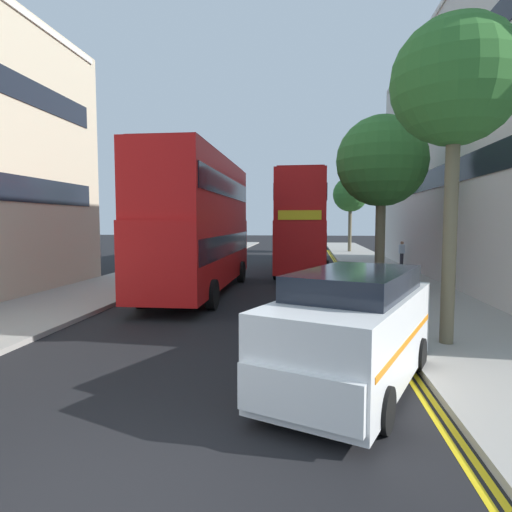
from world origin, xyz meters
TOP-DOWN VIEW (x-y plane):
  - sidewalk_right at (6.50, 16.00)m, footprint 4.00×80.00m
  - sidewalk_left at (-6.50, 16.00)m, footprint 4.00×80.00m
  - kerb_line_outer at (4.40, 14.00)m, footprint 0.10×56.00m
  - kerb_line_inner at (4.24, 14.00)m, footprint 0.10×56.00m
  - double_decker_bus_away at (-2.20, 13.74)m, footprint 2.85×10.82m
  - double_decker_bus_oncoming at (2.02, 21.65)m, footprint 2.99×10.86m
  - taxi_minivan at (3.07, 3.79)m, footprint 3.58×5.16m
  - pedestrian_far at (8.16, 24.28)m, footprint 0.34×0.22m
  - street_tree_near at (5.52, 16.22)m, footprint 4.03×4.03m
  - street_tree_mid at (6.24, 38.54)m, footprint 3.31×3.31m
  - street_tree_far at (5.56, 6.58)m, footprint 2.87×2.87m

SIDE VIEW (x-z plane):
  - kerb_line_outer at x=4.40m, z-range 0.00..0.01m
  - kerb_line_inner at x=4.24m, z-range 0.00..0.01m
  - sidewalk_right at x=6.50m, z-range 0.00..0.14m
  - sidewalk_left at x=-6.50m, z-range 0.00..0.14m
  - pedestrian_far at x=8.16m, z-range 0.18..1.80m
  - taxi_minivan at x=3.07m, z-range 0.01..2.13m
  - double_decker_bus_away at x=-2.20m, z-range 0.21..5.85m
  - double_decker_bus_oncoming at x=2.02m, z-range 0.21..5.85m
  - street_tree_mid at x=6.24m, z-range 1.99..9.09m
  - street_tree_near at x=5.52m, z-range 1.86..9.42m
  - street_tree_far at x=5.56m, z-range 2.35..9.80m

